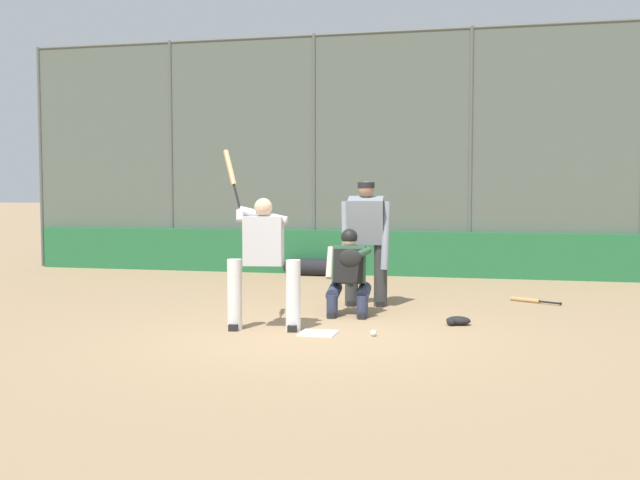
% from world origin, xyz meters
% --- Properties ---
extents(ground_plane, '(160.00, 160.00, 0.00)m').
position_xyz_m(ground_plane, '(0.00, 0.00, 0.00)').
color(ground_plane, '#9E7F5B').
extents(home_plate_marker, '(0.43, 0.43, 0.01)m').
position_xyz_m(home_plate_marker, '(0.00, 0.00, 0.01)').
color(home_plate_marker, white).
rests_on(home_plate_marker, ground_plane).
extents(backstop_fence, '(15.73, 0.08, 4.85)m').
position_xyz_m(backstop_fence, '(0.00, -6.31, 2.52)').
color(backstop_fence, '#515651').
rests_on(backstop_fence, ground_plane).
extents(padding_wall, '(15.34, 0.18, 0.89)m').
position_xyz_m(padding_wall, '(0.00, -6.21, 0.44)').
color(padding_wall, '#236638').
rests_on(padding_wall, ground_plane).
extents(bleachers_beyond, '(10.96, 1.95, 1.16)m').
position_xyz_m(bleachers_beyond, '(0.55, -8.46, 0.38)').
color(bleachers_beyond, slate).
rests_on(bleachers_beyond, ground_plane).
extents(batter_at_plate, '(1.10, 0.60, 2.22)m').
position_xyz_m(batter_at_plate, '(0.71, -0.08, 0.88)').
color(batter_at_plate, silver).
rests_on(batter_at_plate, ground_plane).
extents(catcher_behind_plate, '(0.63, 0.74, 1.18)m').
position_xyz_m(catcher_behind_plate, '(-0.12, -1.32, 0.61)').
color(catcher_behind_plate, '#2D334C').
rests_on(catcher_behind_plate, ground_plane).
extents(umpire_home, '(0.74, 0.49, 1.83)m').
position_xyz_m(umpire_home, '(-0.20, -2.20, 0.99)').
color(umpire_home, '#333333').
rests_on(umpire_home, ground_plane).
extents(spare_bat_near_backstop, '(0.73, 0.44, 0.07)m').
position_xyz_m(spare_bat_near_backstop, '(-2.56, -3.13, 0.03)').
color(spare_bat_near_backstop, black).
rests_on(spare_bat_near_backstop, ground_plane).
extents(fielding_glove_on_dirt, '(0.31, 0.23, 0.11)m').
position_xyz_m(fielding_glove_on_dirt, '(-1.59, -0.95, 0.05)').
color(fielding_glove_on_dirt, black).
rests_on(fielding_glove_on_dirt, ground_plane).
extents(baseball_loose, '(0.07, 0.07, 0.07)m').
position_xyz_m(baseball_loose, '(-0.67, 0.01, 0.04)').
color(baseball_loose, white).
rests_on(baseball_loose, ground_plane).
extents(equipment_bag_dugout_side, '(1.16, 0.34, 0.34)m').
position_xyz_m(equipment_bag_dugout_side, '(1.51, -5.85, 0.17)').
color(equipment_bag_dugout_side, black).
rests_on(equipment_bag_dugout_side, ground_plane).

